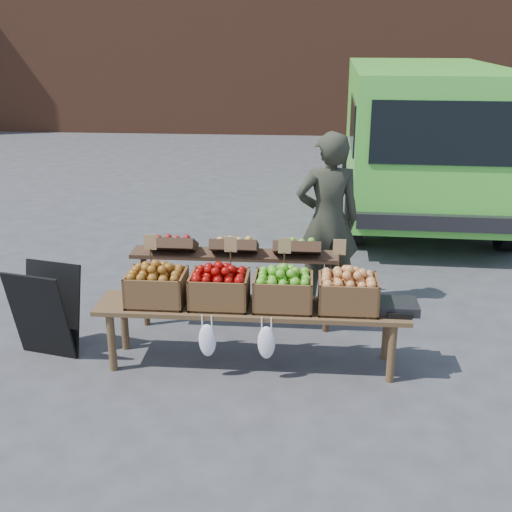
# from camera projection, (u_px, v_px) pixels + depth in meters

# --- Properties ---
(ground) EXTENTS (80.00, 80.00, 0.00)m
(ground) POSITION_uv_depth(u_px,v_px,m) (152.00, 355.00, 5.90)
(ground) COLOR #414143
(delivery_van) EXTENTS (2.55, 5.26, 2.32)m
(delivery_van) POSITION_uv_depth(u_px,v_px,m) (420.00, 143.00, 9.97)
(delivery_van) COLOR #55D13D
(delivery_van) RESTS_ON ground
(vendor) EXTENTS (0.76, 0.58, 1.88)m
(vendor) POSITION_uv_depth(u_px,v_px,m) (328.00, 221.00, 6.70)
(vendor) COLOR #2C2F22
(vendor) RESTS_ON ground
(chalkboard_sign) EXTENTS (0.62, 0.43, 0.86)m
(chalkboard_sign) POSITION_uv_depth(u_px,v_px,m) (46.00, 311.00, 5.78)
(chalkboard_sign) COLOR black
(chalkboard_sign) RESTS_ON ground
(back_table) EXTENTS (2.10, 0.44, 1.04)m
(back_table) POSITION_uv_depth(u_px,v_px,m) (235.00, 280.00, 6.26)
(back_table) COLOR #3F291B
(back_table) RESTS_ON ground
(display_bench) EXTENTS (2.70, 0.56, 0.57)m
(display_bench) POSITION_uv_depth(u_px,v_px,m) (251.00, 335.00, 5.65)
(display_bench) COLOR brown
(display_bench) RESTS_ON ground
(crate_golden_apples) EXTENTS (0.50, 0.40, 0.28)m
(crate_golden_apples) POSITION_uv_depth(u_px,v_px,m) (157.00, 288.00, 5.57)
(crate_golden_apples) COLOR #8C5310
(crate_golden_apples) RESTS_ON display_bench
(crate_russet_pears) EXTENTS (0.50, 0.40, 0.28)m
(crate_russet_pears) POSITION_uv_depth(u_px,v_px,m) (220.00, 290.00, 5.53)
(crate_russet_pears) COLOR #6B0207
(crate_russet_pears) RESTS_ON display_bench
(crate_red_apples) EXTENTS (0.50, 0.40, 0.28)m
(crate_red_apples) POSITION_uv_depth(u_px,v_px,m) (283.00, 292.00, 5.49)
(crate_red_apples) COLOR #377714
(crate_red_apples) RESTS_ON display_bench
(crate_green_apples) EXTENTS (0.50, 0.40, 0.28)m
(crate_green_apples) POSITION_uv_depth(u_px,v_px,m) (348.00, 294.00, 5.44)
(crate_green_apples) COLOR gold
(crate_green_apples) RESTS_ON display_bench
(weighing_scale) EXTENTS (0.34, 0.30, 0.08)m
(weighing_scale) POSITION_uv_depth(u_px,v_px,m) (398.00, 306.00, 5.44)
(weighing_scale) COLOR black
(weighing_scale) RESTS_ON display_bench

